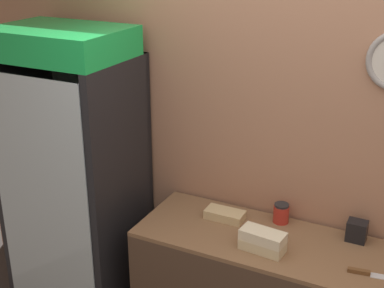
{
  "coord_description": "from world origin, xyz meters",
  "views": [
    {
      "loc": [
        0.69,
        -1.7,
        2.56
      ],
      "look_at": [
        -0.58,
        0.83,
        1.43
      ],
      "focal_mm": 50.0,
      "sensor_mm": 36.0,
      "label": 1
    }
  ],
  "objects": [
    {
      "name": "chefs_knife",
      "position": [
        0.48,
        0.75,
        0.93
      ],
      "size": [
        0.32,
        0.08,
        0.02
      ],
      "color": "silver",
      "rests_on": "prep_counter"
    },
    {
      "name": "sandwich_flat_left",
      "position": [
        -0.41,
        0.95,
        0.95
      ],
      "size": [
        0.24,
        0.12,
        0.05
      ],
      "color": "tan",
      "rests_on": "prep_counter"
    },
    {
      "name": "sandwich_stack_bottom",
      "position": [
        -0.09,
        0.72,
        0.95
      ],
      "size": [
        0.25,
        0.14,
        0.06
      ],
      "color": "beige",
      "rests_on": "prep_counter"
    },
    {
      "name": "sandwich_stack_middle",
      "position": [
        -0.09,
        0.72,
        1.01
      ],
      "size": [
        0.25,
        0.14,
        0.06
      ],
      "color": "beige",
      "rests_on": "sandwich_stack_bottom"
    },
    {
      "name": "napkin_dispenser",
      "position": [
        0.35,
        1.06,
        0.98
      ],
      "size": [
        0.11,
        0.09,
        0.12
      ],
      "color": "black",
      "rests_on": "prep_counter"
    },
    {
      "name": "condiment_jar",
      "position": [
        -0.1,
        1.07,
        0.98
      ],
      "size": [
        0.09,
        0.09,
        0.12
      ],
      "color": "#B72D23",
      "rests_on": "prep_counter"
    },
    {
      "name": "wall_back",
      "position": [
        0.0,
        1.19,
        1.35
      ],
      "size": [
        5.2,
        0.09,
        2.7
      ],
      "color": "#AD7A5B",
      "rests_on": "ground_plane"
    },
    {
      "name": "beverage_cooler",
      "position": [
        -1.43,
        0.86,
        1.11
      ],
      "size": [
        0.8,
        0.65,
        2.03
      ],
      "color": "black",
      "rests_on": "ground_plane"
    }
  ]
}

